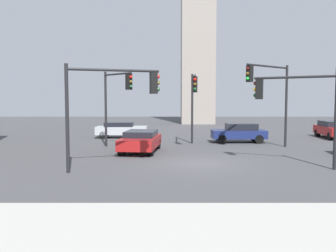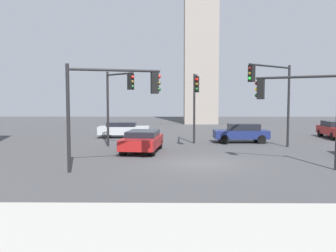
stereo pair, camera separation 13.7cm
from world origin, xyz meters
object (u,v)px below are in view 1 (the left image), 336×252
object	(u,v)px
traffic_light_1	(118,93)
traffic_light_2	(271,87)
car_3	(142,140)
car_4	(241,133)
traffic_light_4	(296,98)
traffic_light_3	(115,94)
car_0	(123,129)
car_2	(335,129)
traffic_light_0	(195,94)

from	to	relation	value
traffic_light_1	traffic_light_2	distance (m)	9.94
traffic_light_1	car_3	xyz separation A→B (m)	(1.69, -1.76, -2.93)
car_3	car_4	xyz separation A→B (m)	(7.06, 4.82, 0.05)
traffic_light_1	traffic_light_4	xyz separation A→B (m)	(9.43, -6.51, -0.36)
traffic_light_3	traffic_light_4	xyz separation A→B (m)	(8.53, 0.93, -0.19)
traffic_light_2	car_0	distance (m)	13.03
traffic_light_1	traffic_light_2	world-z (taller)	traffic_light_2
car_0	car_2	bearing A→B (deg)	-2.05
traffic_light_0	car_2	distance (m)	13.54
traffic_light_2	car_2	xyz separation A→B (m)	(7.28, 6.66, -3.26)
traffic_light_3	car_0	bearing A→B (deg)	78.51
traffic_light_3	car_4	distance (m)	13.39
traffic_light_1	car_3	bearing A→B (deg)	-1.52
traffic_light_1	car_3	distance (m)	3.81
car_0	car_4	xyz separation A→B (m)	(9.33, -3.32, 0.04)
traffic_light_1	car_2	bearing A→B (deg)	64.16
traffic_light_0	car_4	world-z (taller)	traffic_light_0
traffic_light_3	traffic_light_1	bearing A→B (deg)	79.26
car_2	car_0	bearing A→B (deg)	-87.16
traffic_light_0	traffic_light_4	world-z (taller)	traffic_light_0
car_0	car_4	world-z (taller)	car_4
traffic_light_3	car_3	world-z (taller)	traffic_light_3
car_0	car_3	world-z (taller)	car_0
car_0	traffic_light_4	bearing A→B (deg)	-53.24
traffic_light_2	traffic_light_4	world-z (taller)	traffic_light_2
traffic_light_1	traffic_light_2	bearing A→B (deg)	41.34
traffic_light_0	traffic_light_2	bearing A→B (deg)	76.71
traffic_light_3	traffic_light_4	size ratio (longest dim) A/B	1.02
car_2	car_4	world-z (taller)	same
traffic_light_4	car_4	bearing A→B (deg)	-58.38
car_2	car_4	bearing A→B (deg)	-66.52
traffic_light_0	car_0	world-z (taller)	traffic_light_0
car_4	traffic_light_2	bearing A→B (deg)	106.92
traffic_light_4	car_0	world-z (taller)	traffic_light_4
car_0	traffic_light_2	bearing A→B (deg)	-34.62
traffic_light_4	car_4	size ratio (longest dim) A/B	1.16
traffic_light_2	car_4	size ratio (longest dim) A/B	1.38
traffic_light_2	car_2	size ratio (longest dim) A/B	1.24
car_2	car_4	xyz separation A→B (m)	(-8.45, -3.02, -0.01)
traffic_light_4	car_0	bearing A→B (deg)	-24.61
traffic_light_0	car_3	size ratio (longest dim) A/B	1.09
car_4	car_3	bearing A→B (deg)	33.45
car_2	traffic_light_4	bearing A→B (deg)	-27.87
car_3	car_4	size ratio (longest dim) A/B	1.16
traffic_light_0	traffic_light_3	world-z (taller)	traffic_light_0
traffic_light_2	traffic_light_3	xyz separation A→B (m)	(-9.02, -6.86, -0.56)
car_0	car_4	distance (m)	9.91
car_2	traffic_light_0	bearing A→B (deg)	-62.17
traffic_light_2	car_3	world-z (taller)	traffic_light_2
traffic_light_3	car_2	size ratio (longest dim) A/B	1.07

